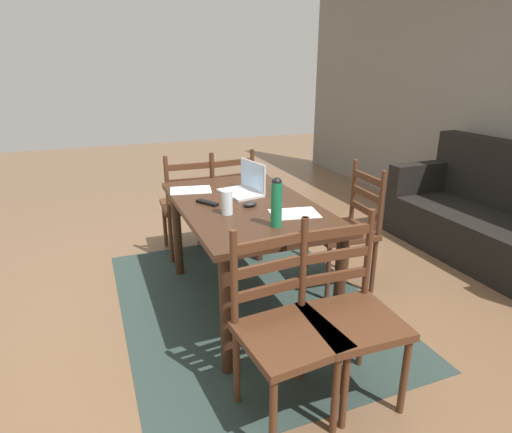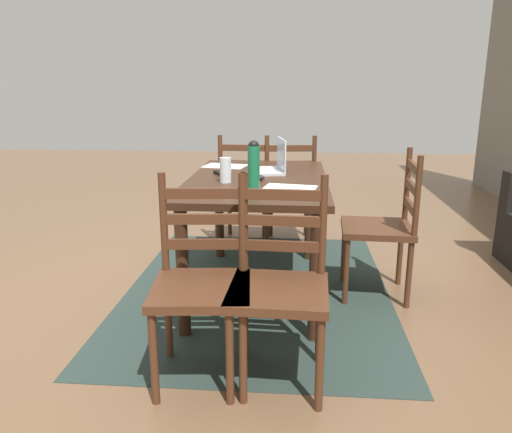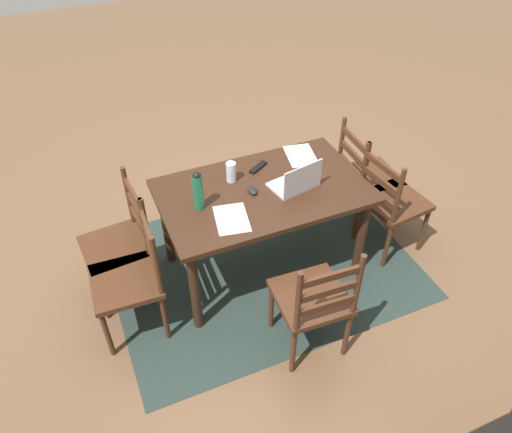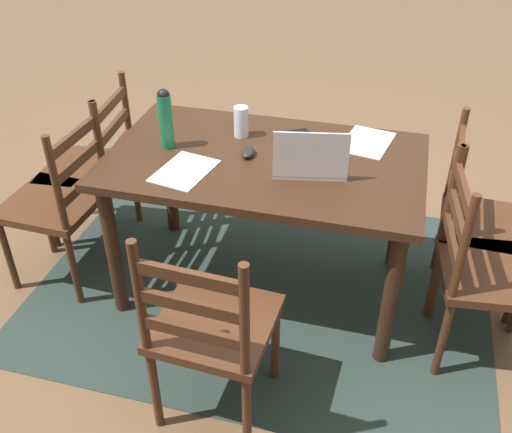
{
  "view_description": "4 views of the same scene",
  "coord_description": "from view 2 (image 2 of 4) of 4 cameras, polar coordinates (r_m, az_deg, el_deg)",
  "views": [
    {
      "loc": [
        2.56,
        -0.94,
        1.65
      ],
      "look_at": [
        0.1,
        0.04,
        0.7
      ],
      "focal_mm": 29.95,
      "sensor_mm": 36.0,
      "label": 1
    },
    {
      "loc": [
        3.1,
        0.24,
        1.35
      ],
      "look_at": [
        0.1,
        -0.0,
        0.54
      ],
      "focal_mm": 34.73,
      "sensor_mm": 36.0,
      "label": 2
    },
    {
      "loc": [
        1.12,
        2.49,
        2.89
      ],
      "look_at": [
        0.05,
        0.0,
        0.54
      ],
      "focal_mm": 34.62,
      "sensor_mm": 36.0,
      "label": 3
    },
    {
      "loc": [
        -0.56,
        2.28,
        2.08
      ],
      "look_at": [
        0.03,
        0.05,
        0.46
      ],
      "focal_mm": 41.03,
      "sensor_mm": 36.0,
      "label": 4
    }
  ],
  "objects": [
    {
      "name": "dining_table",
      "position": [
        3.18,
        0.21,
        2.62
      ],
      "size": [
        1.45,
        0.87,
        0.77
      ],
      "color": "#382114",
      "rests_on": "ground"
    },
    {
      "name": "paper_stack_right",
      "position": [
        3.62,
        -3.58,
        5.83
      ],
      "size": [
        0.26,
        0.33,
        0.0
      ],
      "primitive_type": "cube",
      "rotation": [
        0.0,
        0.0,
        -0.19
      ],
      "color": "white",
      "rests_on": "dining_table"
    },
    {
      "name": "drinking_glass",
      "position": [
        3.01,
        -3.54,
        5.36
      ],
      "size": [
        0.07,
        0.07,
        0.15
      ],
      "primitive_type": "cylinder",
      "color": "silver",
      "rests_on": "dining_table"
    },
    {
      "name": "tv_remote",
      "position": [
        3.26,
        -4.03,
        4.93
      ],
      "size": [
        0.17,
        0.13,
        0.02
      ],
      "primitive_type": "cube",
      "rotation": [
        0.0,
        0.0,
        2.11
      ],
      "color": "black",
      "rests_on": "dining_table"
    },
    {
      "name": "chair_left_near",
      "position": [
        4.23,
        -1.11,
        2.95
      ],
      "size": [
        0.46,
        0.46,
        0.95
      ],
      "color": "#4C2B19",
      "rests_on": "ground"
    },
    {
      "name": "chair_far_head",
      "position": [
        3.27,
        14.45,
        -1.15
      ],
      "size": [
        0.46,
        0.46,
        0.95
      ],
      "color": "#4C2B19",
      "rests_on": "ground"
    },
    {
      "name": "ground_plane",
      "position": [
        3.39,
        0.2,
        -8.4
      ],
      "size": [
        14.0,
        14.0,
        0.0
      ],
      "primitive_type": "plane",
      "color": "brown"
    },
    {
      "name": "chair_left_far",
      "position": [
        4.21,
        3.71,
        2.87
      ],
      "size": [
        0.49,
        0.49,
        0.95
      ],
      "color": "#4C2B19",
      "rests_on": "ground"
    },
    {
      "name": "paper_stack_left",
      "position": [
        2.84,
        3.9,
        3.29
      ],
      "size": [
        0.26,
        0.33,
        0.0
      ],
      "primitive_type": "cube",
      "rotation": [
        0.0,
        0.0,
        -0.19
      ],
      "color": "white",
      "rests_on": "dining_table"
    },
    {
      "name": "chair_right_far",
      "position": [
        2.26,
        2.68,
        -7.98
      ],
      "size": [
        0.46,
        0.46,
        0.95
      ],
      "color": "#4C2B19",
      "rests_on": "ground"
    },
    {
      "name": "computer_mouse",
      "position": [
        3.08,
        0.01,
        4.52
      ],
      "size": [
        0.06,
        0.1,
        0.03
      ],
      "primitive_type": "ellipsoid",
      "rotation": [
        0.0,
        0.0,
        0.05
      ],
      "color": "black",
      "rests_on": "dining_table"
    },
    {
      "name": "area_rug",
      "position": [
        3.38,
        0.2,
        -8.36
      ],
      "size": [
        2.31,
        1.74,
        0.01
      ],
      "primitive_type": "cube",
      "color": "#283833",
      "rests_on": "ground"
    },
    {
      "name": "laptop",
      "position": [
        3.37,
        1.92,
        6.11
      ],
      "size": [
        0.36,
        0.28,
        0.23
      ],
      "color": "silver",
      "rests_on": "dining_table"
    },
    {
      "name": "chair_right_near",
      "position": [
        2.3,
        -6.24,
        -7.67
      ],
      "size": [
        0.48,
        0.48,
        0.95
      ],
      "color": "#4C2B19",
      "rests_on": "ground"
    },
    {
      "name": "water_bottle",
      "position": [
        2.67,
        -0.27,
        5.8
      ],
      "size": [
        0.06,
        0.06,
        0.29
      ],
      "color": "#197247",
      "rests_on": "dining_table"
    }
  ]
}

